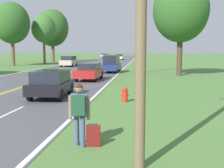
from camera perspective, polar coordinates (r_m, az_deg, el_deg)
name	(u,v)px	position (r m, az deg, el deg)	size (l,w,h in m)	color
hitchhiker_person	(79,109)	(7.69, -6.70, -5.00)	(0.59, 0.42, 1.73)	#475175
suitcase	(93,136)	(7.87, -3.80, -10.46)	(0.40, 0.18, 0.64)	maroon
fire_hydrant	(125,94)	(14.29, 2.63, -2.07)	(0.45, 0.29, 0.78)	red
utility_pole_midground	(141,30)	(31.86, 5.99, 10.83)	(1.80, 0.24, 9.26)	brown
tree_left_verge	(12,23)	(49.24, -19.71, 11.57)	(5.80, 5.80, 10.26)	brown
tree_behind_sign	(52,28)	(61.36, -12.03, 11.06)	(6.75, 6.75, 11.03)	brown
tree_mid_treeline	(181,10)	(29.71, 13.80, 14.30)	(5.55, 5.55, 9.74)	#473828
tree_far_back	(44,29)	(52.06, -13.71, 10.78)	(4.24, 4.24, 8.71)	brown
car_black_hatchback_nearest	(51,83)	(15.91, -12.25, 0.18)	(1.91, 3.67, 1.50)	black
car_red_sedan_approaching	(89,71)	(24.46, -4.62, 2.60)	(1.95, 4.22, 1.49)	black
car_dark_blue_van_mid_near	(112,64)	(32.77, -0.10, 4.18)	(1.95, 4.35, 2.00)	black
car_champagne_van_mid_far	(69,61)	(44.56, -8.76, 4.65)	(1.92, 4.17, 1.64)	black
car_dark_green_hatchback_receding	(112,58)	(61.16, 0.05, 5.24)	(1.89, 3.66, 1.37)	black
car_white_hatchback_distant	(119,57)	(73.03, 1.52, 5.56)	(1.93, 4.13, 1.44)	black
car_silver_sedan_horizon	(104,55)	(93.66, -1.55, 5.85)	(1.88, 4.47, 1.34)	black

